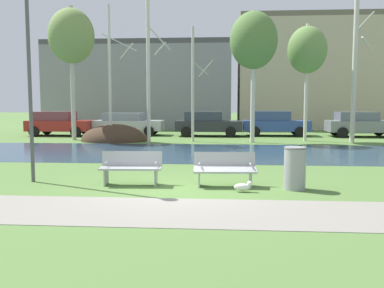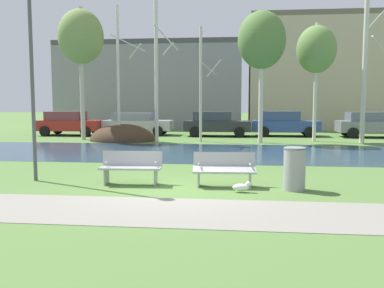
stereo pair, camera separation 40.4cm
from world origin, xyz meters
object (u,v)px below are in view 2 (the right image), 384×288
at_px(bench_right, 224,168).
at_px(parked_suv_fifth_grey, 371,124).
at_px(parked_van_nearest_red, 70,123).
at_px(parked_hatch_third_dark, 216,123).
at_px(seagull, 242,187).
at_px(parked_wagon_fourth_blue, 284,123).
at_px(trash_bin, 294,168).
at_px(parked_sedan_second_silver, 137,123).
at_px(streetlamp, 31,42).
at_px(bench_left, 131,167).

height_order(bench_right, parked_suv_fifth_grey, parked_suv_fifth_grey).
height_order(parked_van_nearest_red, parked_hatch_third_dark, parked_van_nearest_red).
height_order(seagull, parked_wagon_fourth_blue, parked_wagon_fourth_blue).
bearing_deg(seagull, trash_bin, 17.76).
xyz_separation_m(seagull, parked_sedan_second_silver, (-6.72, 16.89, 0.63)).
bearing_deg(trash_bin, seagull, -162.24).
distance_m(streetlamp, parked_van_nearest_red, 16.38).
xyz_separation_m(bench_right, parked_hatch_third_dark, (-1.08, 15.89, 0.33)).
bearing_deg(streetlamp, parked_sedan_second_silver, 93.76).
distance_m(streetlamp, parked_suv_fifth_grey, 21.02).
bearing_deg(parked_van_nearest_red, parked_hatch_third_dark, 2.77).
relative_size(bench_left, parked_suv_fifth_grey, 0.39).
distance_m(bench_left, trash_bin, 4.19).
distance_m(seagull, parked_sedan_second_silver, 18.19).
height_order(streetlamp, parked_van_nearest_red, streetlamp).
bearing_deg(streetlamp, seagull, -8.98).
relative_size(bench_right, trash_bin, 1.53).
bearing_deg(parked_suv_fifth_grey, parked_sedan_second_silver, 179.21).
relative_size(parked_van_nearest_red, parked_wagon_fourth_blue, 0.97).
distance_m(bench_right, parked_suv_fifth_grey, 18.05).
xyz_separation_m(parked_van_nearest_red, parked_suv_fifth_grey, (18.84, 0.58, 0.00)).
xyz_separation_m(seagull, parked_suv_fifth_grey, (7.88, 16.69, 0.67)).
xyz_separation_m(seagull, parked_wagon_fourth_blue, (2.70, 17.09, 0.68)).
xyz_separation_m(bench_right, parked_suv_fifth_grey, (8.33, 16.01, 0.33)).
distance_m(parked_van_nearest_red, parked_hatch_third_dark, 9.44).
bearing_deg(trash_bin, parked_suv_fifth_grey, 67.94).
bearing_deg(bench_right, bench_left, 180.00).
bearing_deg(parked_wagon_fourth_blue, streetlamp, -117.30).
bearing_deg(bench_left, seagull, -13.12).
relative_size(bench_right, seagull, 3.36).
bearing_deg(bench_left, parked_suv_fifth_grey, 56.05).
bearing_deg(bench_right, trash_bin, -8.66).
height_order(streetlamp, parked_suv_fifth_grey, streetlamp).
xyz_separation_m(bench_left, parked_hatch_third_dark, (1.37, 15.89, 0.33)).
relative_size(parked_sedan_second_silver, parked_wagon_fourth_blue, 1.07).
bearing_deg(bench_left, trash_bin, -3.61).
bearing_deg(bench_left, parked_wagon_fourth_blue, 71.18).
bearing_deg(trash_bin, parked_hatch_third_dark, 99.90).
bearing_deg(parked_suv_fifth_grey, parked_hatch_third_dark, -179.24).
height_order(seagull, parked_sedan_second_silver, parked_sedan_second_silver).
height_order(bench_left, seagull, bench_left).
distance_m(bench_right, trash_bin, 1.76).
relative_size(trash_bin, parked_van_nearest_red, 0.26).
height_order(bench_left, parked_suv_fifth_grey, parked_suv_fifth_grey).
distance_m(trash_bin, parked_wagon_fourth_blue, 16.74).
distance_m(seagull, parked_wagon_fourth_blue, 17.32).
xyz_separation_m(streetlamp, parked_sedan_second_silver, (-1.05, 15.99, -3.00)).
relative_size(trash_bin, streetlamp, 0.19).
bearing_deg(bench_right, streetlamp, 177.59).
bearing_deg(parked_hatch_third_dark, bench_left, -94.91).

